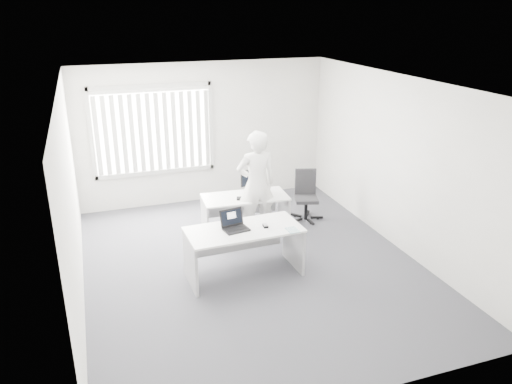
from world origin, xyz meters
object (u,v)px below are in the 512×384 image
object	(u,v)px
desk_near	(244,242)
monitor	(251,180)
laptop	(236,221)
person	(256,184)
office_chair	(306,204)
desk_far	(245,206)

from	to	relation	value
desk_near	monitor	size ratio (longest dim) A/B	4.28
monitor	laptop	bearing A→B (deg)	-128.10
laptop	person	bearing A→B (deg)	50.35
person	monitor	xyz separation A→B (m)	(0.04, 0.43, -0.07)
office_chair	person	size ratio (longest dim) A/B	0.50
person	monitor	distance (m)	0.43
laptop	desk_near	bearing A→B (deg)	-2.57
desk_near	office_chair	size ratio (longest dim) A/B	1.80
office_chair	laptop	xyz separation A→B (m)	(-1.86, -1.65, 0.60)
laptop	monitor	xyz separation A→B (m)	(0.79, 1.71, -0.03)
desk_near	laptop	world-z (taller)	laptop
desk_near	person	xyz separation A→B (m)	(0.63, 1.27, 0.39)
desk_far	office_chair	xyz separation A→B (m)	(1.25, 0.18, -0.19)
desk_near	desk_far	xyz separation A→B (m)	(0.49, 1.45, -0.06)
desk_near	person	world-z (taller)	person
desk_far	person	xyz separation A→B (m)	(0.14, -0.19, 0.45)
monitor	desk_near	bearing A→B (deg)	-124.90
desk_far	office_chair	size ratio (longest dim) A/B	1.61
desk_near	office_chair	bearing A→B (deg)	40.95
office_chair	monitor	distance (m)	1.22
laptop	monitor	world-z (taller)	monitor
office_chair	desk_far	bearing A→B (deg)	-155.46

